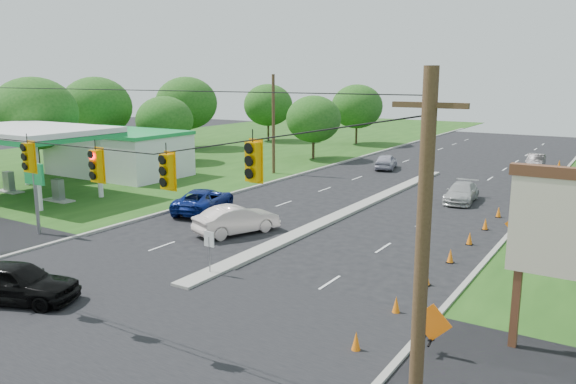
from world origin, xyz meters
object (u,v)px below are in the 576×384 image
Objects in this scene: gas_station at (105,149)px; blue_pickup at (204,200)px; white_sedan at (237,220)px; pylon_sign at (572,236)px; black_sedan at (16,282)px.

gas_station reaches higher than blue_pickup.
pylon_sign is at bearing -176.68° from white_sedan.
white_sedan is 0.88× the size of blue_pickup.
white_sedan is 5.89m from blue_pickup.
gas_station reaches higher than black_sedan.
black_sedan is (19.18, -20.68, -1.74)m from gas_station.
pylon_sign is (37.95, -14.05, 1.42)m from gas_station.
blue_pickup is (-22.50, 9.00, -3.22)m from pylon_sign.
gas_station is 40.50m from pylon_sign.
black_sedan is 0.87× the size of blue_pickup.
gas_station is 4.00× the size of white_sedan.
gas_station is 16.36m from blue_pickup.
gas_station is at bearing 159.69° from pylon_sign.
pylon_sign reaches higher than white_sedan.
white_sedan is at bearing -28.22° from black_sedan.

